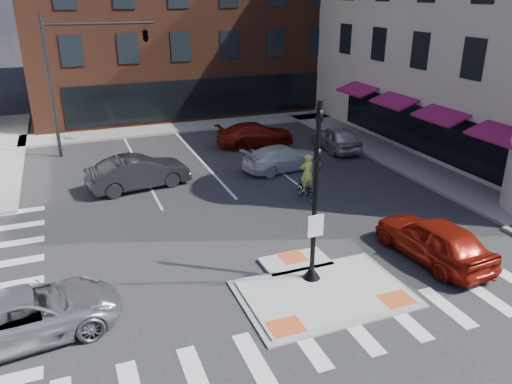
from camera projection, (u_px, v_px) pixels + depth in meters
name	position (u px, v px, depth m)	size (l,w,h in m)	color
ground	(317.00, 287.00, 16.46)	(120.00, 120.00, 0.00)	#28282B
refuge_island	(321.00, 289.00, 16.22)	(5.40, 4.65, 0.13)	gray
sidewalk_e	(402.00, 159.00, 28.72)	(3.00, 24.00, 0.15)	gray
sidewalk_n	(212.00, 124.00, 36.45)	(26.00, 3.00, 0.15)	gray
building_n	(175.00, 8.00, 42.20)	(24.40, 18.40, 15.50)	#54291A
building_far_left	(79.00, 29.00, 58.17)	(10.00, 12.00, 10.00)	slate
building_far_right	(184.00, 17.00, 63.92)	(12.00, 12.00, 12.00)	brown
signal_pole	(314.00, 217.00, 15.92)	(0.60, 0.60, 5.98)	black
mast_arm_signal	(120.00, 45.00, 28.52)	(6.10, 2.24, 8.00)	black
silver_suv	(28.00, 314.00, 13.86)	(2.36, 5.12, 1.42)	#AAACB2
red_sedan	(434.00, 239.00, 17.88)	(1.90, 4.71, 1.61)	maroon
white_pickup	(283.00, 158.00, 27.07)	(1.87, 4.59, 1.33)	white
bg_car_dark	(139.00, 172.00, 24.48)	(1.72, 4.94, 1.63)	#292A2E
bg_car_silver	(336.00, 138.00, 30.54)	(1.75, 4.34, 1.48)	silver
bg_car_red	(256.00, 134.00, 31.39)	(2.00, 4.92, 1.43)	maroon
cyclist	(306.00, 185.00, 23.05)	(0.68, 1.79, 2.23)	#3F3F44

